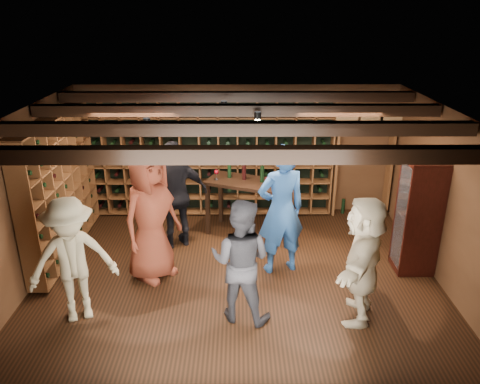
{
  "coord_description": "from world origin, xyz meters",
  "views": [
    {
      "loc": [
        0.02,
        -6.15,
        3.82
      ],
      "look_at": [
        0.05,
        0.2,
        1.3
      ],
      "focal_mm": 35.0,
      "sensor_mm": 36.0,
      "label": 1
    }
  ],
  "objects_px": {
    "guest_red_floral": "(151,215)",
    "guest_beige": "(363,259)",
    "man_blue_shirt": "(281,210)",
    "tasting_table": "(246,188)",
    "guest_woman_black": "(176,195)",
    "guest_khaki": "(72,260)",
    "display_cabinet": "(417,219)",
    "man_grey_suit": "(241,261)"
  },
  "relations": [
    {
      "from": "guest_red_floral",
      "to": "guest_beige",
      "type": "xyz_separation_m",
      "value": [
        2.85,
        -1.02,
        -0.15
      ]
    },
    {
      "from": "man_blue_shirt",
      "to": "tasting_table",
      "type": "height_order",
      "value": "man_blue_shirt"
    },
    {
      "from": "man_blue_shirt",
      "to": "guest_beige",
      "type": "xyz_separation_m",
      "value": [
        0.94,
        -1.18,
        -0.16
      ]
    },
    {
      "from": "guest_woman_black",
      "to": "guest_khaki",
      "type": "distance_m",
      "value": 2.27
    },
    {
      "from": "display_cabinet",
      "to": "man_blue_shirt",
      "type": "height_order",
      "value": "man_blue_shirt"
    },
    {
      "from": "display_cabinet",
      "to": "guest_red_floral",
      "type": "bearing_deg",
      "value": -177.63
    },
    {
      "from": "man_blue_shirt",
      "to": "guest_red_floral",
      "type": "height_order",
      "value": "man_blue_shirt"
    },
    {
      "from": "display_cabinet",
      "to": "guest_woman_black",
      "type": "height_order",
      "value": "guest_woman_black"
    },
    {
      "from": "display_cabinet",
      "to": "guest_woman_black",
      "type": "relative_size",
      "value": 0.95
    },
    {
      "from": "guest_beige",
      "to": "guest_red_floral",
      "type": "bearing_deg",
      "value": -91.06
    },
    {
      "from": "tasting_table",
      "to": "man_grey_suit",
      "type": "bearing_deg",
      "value": -69.98
    },
    {
      "from": "man_grey_suit",
      "to": "tasting_table",
      "type": "bearing_deg",
      "value": -75.64
    },
    {
      "from": "guest_khaki",
      "to": "tasting_table",
      "type": "bearing_deg",
      "value": 26.2
    },
    {
      "from": "display_cabinet",
      "to": "guest_beige",
      "type": "height_order",
      "value": "display_cabinet"
    },
    {
      "from": "guest_khaki",
      "to": "guest_beige",
      "type": "distance_m",
      "value": 3.67
    },
    {
      "from": "display_cabinet",
      "to": "guest_red_floral",
      "type": "height_order",
      "value": "guest_red_floral"
    },
    {
      "from": "man_grey_suit",
      "to": "guest_woman_black",
      "type": "relative_size",
      "value": 0.9
    },
    {
      "from": "man_blue_shirt",
      "to": "man_grey_suit",
      "type": "bearing_deg",
      "value": 45.76
    },
    {
      "from": "guest_beige",
      "to": "tasting_table",
      "type": "relative_size",
      "value": 1.14
    },
    {
      "from": "man_blue_shirt",
      "to": "tasting_table",
      "type": "distance_m",
      "value": 1.36
    },
    {
      "from": "guest_beige",
      "to": "tasting_table",
      "type": "xyz_separation_m",
      "value": [
        -1.44,
        2.44,
        0.02
      ]
    },
    {
      "from": "guest_woman_black",
      "to": "tasting_table",
      "type": "bearing_deg",
      "value": 176.17
    },
    {
      "from": "man_grey_suit",
      "to": "guest_red_floral",
      "type": "bearing_deg",
      "value": -21.4
    },
    {
      "from": "guest_woman_black",
      "to": "guest_beige",
      "type": "xyz_separation_m",
      "value": [
        2.6,
        -2.0,
        -0.07
      ]
    },
    {
      "from": "man_blue_shirt",
      "to": "guest_woman_black",
      "type": "xyz_separation_m",
      "value": [
        -1.66,
        0.82,
        -0.09
      ]
    },
    {
      "from": "man_grey_suit",
      "to": "guest_red_floral",
      "type": "height_order",
      "value": "guest_red_floral"
    },
    {
      "from": "man_grey_suit",
      "to": "guest_woman_black",
      "type": "bearing_deg",
      "value": -45.5
    },
    {
      "from": "display_cabinet",
      "to": "guest_red_floral",
      "type": "distance_m",
      "value": 3.97
    },
    {
      "from": "tasting_table",
      "to": "guest_woman_black",
      "type": "bearing_deg",
      "value": -136.91
    },
    {
      "from": "guest_khaki",
      "to": "guest_woman_black",
      "type": "bearing_deg",
      "value": 40.51
    },
    {
      "from": "display_cabinet",
      "to": "guest_beige",
      "type": "xyz_separation_m",
      "value": [
        -1.12,
        -1.19,
        -0.0
      ]
    },
    {
      "from": "man_blue_shirt",
      "to": "guest_red_floral",
      "type": "relative_size",
      "value": 1.01
    },
    {
      "from": "display_cabinet",
      "to": "guest_beige",
      "type": "relative_size",
      "value": 1.03
    },
    {
      "from": "guest_woman_black",
      "to": "display_cabinet",
      "type": "bearing_deg",
      "value": 143.14
    },
    {
      "from": "guest_khaki",
      "to": "tasting_table",
      "type": "xyz_separation_m",
      "value": [
        2.23,
        2.44,
        0.03
      ]
    },
    {
      "from": "display_cabinet",
      "to": "guest_khaki",
      "type": "xyz_separation_m",
      "value": [
        -4.79,
        -1.19,
        -0.01
      ]
    },
    {
      "from": "guest_red_floral",
      "to": "guest_beige",
      "type": "distance_m",
      "value": 3.03
    },
    {
      "from": "guest_red_floral",
      "to": "guest_woman_black",
      "type": "relative_size",
      "value": 1.08
    },
    {
      "from": "man_blue_shirt",
      "to": "tasting_table",
      "type": "xyz_separation_m",
      "value": [
        -0.51,
        1.26,
        -0.14
      ]
    },
    {
      "from": "man_blue_shirt",
      "to": "tasting_table",
      "type": "relative_size",
      "value": 1.36
    },
    {
      "from": "guest_red_floral",
      "to": "guest_beige",
      "type": "height_order",
      "value": "guest_red_floral"
    },
    {
      "from": "man_grey_suit",
      "to": "guest_beige",
      "type": "distance_m",
      "value": 1.55
    }
  ]
}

